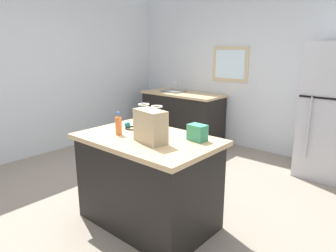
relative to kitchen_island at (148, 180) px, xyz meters
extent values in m
plane|color=gray|center=(-0.21, 0.24, -0.45)|extent=(6.34, 6.34, 0.00)
cube|color=silver|center=(-0.21, 2.88, 0.88)|extent=(5.18, 0.10, 2.67)
cube|color=#CCB78C|center=(-0.75, 2.82, 0.97)|extent=(0.68, 0.04, 0.60)
cube|color=white|center=(-0.75, 2.80, 0.97)|extent=(0.56, 0.02, 0.48)
cube|color=silver|center=(-2.80, 0.24, 0.88)|extent=(0.10, 5.28, 2.67)
cube|color=black|center=(0.00, 0.00, -0.03)|extent=(1.26, 0.78, 0.85)
cube|color=tan|center=(0.00, 0.00, 0.42)|extent=(1.34, 0.86, 0.05)
cube|color=#B7B7BC|center=(1.05, 2.45, 0.44)|extent=(0.76, 0.70, 1.79)
cube|color=black|center=(1.05, 2.09, 0.66)|extent=(0.74, 0.01, 0.02)
cylinder|color=#B7B7BC|center=(0.85, 2.07, 0.27)|extent=(0.02, 0.02, 0.81)
cube|color=black|center=(-1.53, 2.48, -0.03)|extent=(1.50, 0.64, 0.85)
cube|color=tan|center=(-1.53, 2.48, 0.42)|extent=(1.54, 0.68, 0.04)
cube|color=slate|center=(-1.75, 2.48, 0.39)|extent=(0.40, 0.32, 0.14)
cylinder|color=#B7B7BC|center=(-1.75, 2.62, 0.53)|extent=(0.03, 0.03, 0.18)
cylinder|color=#B7B7BC|center=(-1.75, 2.55, 0.61)|extent=(0.02, 0.14, 0.02)
cube|color=tan|center=(0.13, -0.09, 0.59)|extent=(0.34, 0.22, 0.29)
torus|color=white|center=(0.05, -0.09, 0.78)|extent=(0.12, 0.12, 0.01)
torus|color=white|center=(0.21, -0.09, 0.78)|extent=(0.12, 0.12, 0.01)
cube|color=#388E66|center=(0.42, 0.23, 0.52)|extent=(0.17, 0.13, 0.15)
cylinder|color=#C66633|center=(-0.27, -0.12, 0.53)|extent=(0.06, 0.06, 0.17)
cone|color=#C66633|center=(-0.27, -0.12, 0.63)|extent=(0.06, 0.06, 0.03)
cylinder|color=blue|center=(-0.27, -0.12, 0.66)|extent=(0.03, 0.03, 0.02)
torus|color=black|center=(-0.33, 0.12, 0.45)|extent=(0.16, 0.16, 0.01)
sphere|color=#19666B|center=(-0.40, 0.11, 0.48)|extent=(0.06, 0.06, 0.06)
sphere|color=#19666B|center=(-0.27, 0.12, 0.48)|extent=(0.06, 0.06, 0.06)
camera|label=1|loc=(1.97, -1.97, 1.28)|focal=32.78mm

